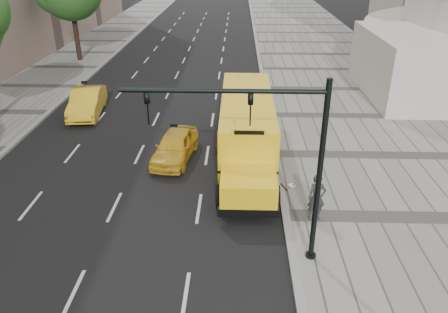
{
  "coord_description": "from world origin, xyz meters",
  "views": [
    {
      "loc": [
        4.02,
        -20.1,
        9.81
      ],
      "look_at": [
        3.5,
        -4.0,
        1.9
      ],
      "focal_mm": 35.0,
      "sensor_mm": 36.0,
      "label": 1
    }
  ],
  "objects_px": {
    "pedestrian": "(317,198)",
    "taxi_far": "(87,102)",
    "school_bus": "(247,123)",
    "traffic_signal": "(275,152)",
    "taxi_near": "(175,146)"
  },
  "relations": [
    {
      "from": "pedestrian",
      "to": "taxi_far",
      "type": "bearing_deg",
      "value": 133.2
    },
    {
      "from": "taxi_far",
      "to": "pedestrian",
      "type": "bearing_deg",
      "value": -49.56
    },
    {
      "from": "taxi_far",
      "to": "school_bus",
      "type": "bearing_deg",
      "value": -36.76
    },
    {
      "from": "traffic_signal",
      "to": "taxi_near",
      "type": "bearing_deg",
      "value": 119.14
    },
    {
      "from": "taxi_near",
      "to": "taxi_far",
      "type": "distance_m",
      "value": 8.89
    },
    {
      "from": "school_bus",
      "to": "traffic_signal",
      "type": "xyz_separation_m",
      "value": [
        0.69,
        -8.13,
        2.33
      ]
    },
    {
      "from": "taxi_far",
      "to": "traffic_signal",
      "type": "distance_m",
      "value": 17.72
    },
    {
      "from": "taxi_near",
      "to": "pedestrian",
      "type": "relative_size",
      "value": 2.24
    },
    {
      "from": "taxi_near",
      "to": "pedestrian",
      "type": "xyz_separation_m",
      "value": [
        6.14,
        -5.3,
        0.37
      ]
    },
    {
      "from": "school_bus",
      "to": "pedestrian",
      "type": "xyz_separation_m",
      "value": [
        2.59,
        -5.81,
        -0.68
      ]
    },
    {
      "from": "taxi_near",
      "to": "school_bus",
      "type": "bearing_deg",
      "value": 16.39
    },
    {
      "from": "taxi_near",
      "to": "traffic_signal",
      "type": "height_order",
      "value": "traffic_signal"
    },
    {
      "from": "school_bus",
      "to": "pedestrian",
      "type": "height_order",
      "value": "school_bus"
    },
    {
      "from": "traffic_signal",
      "to": "school_bus",
      "type": "bearing_deg",
      "value": 94.87
    },
    {
      "from": "taxi_near",
      "to": "pedestrian",
      "type": "bearing_deg",
      "value": -32.7
    }
  ]
}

